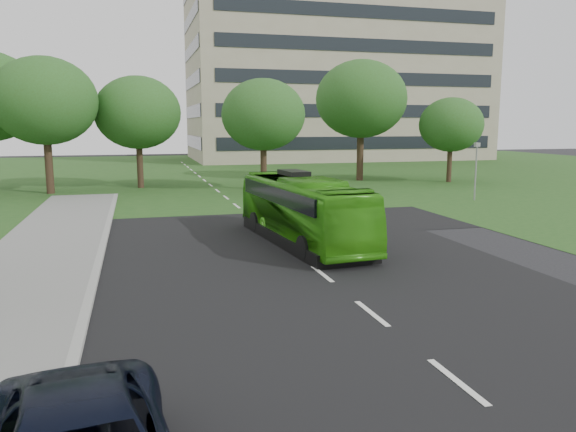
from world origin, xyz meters
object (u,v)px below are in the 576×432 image
at_px(tree_park_c, 263,115).
at_px(tree_park_a, 45,101).
at_px(tree_park_e, 451,125).
at_px(office_building, 335,69).
at_px(bus, 302,210).
at_px(camera_pole, 476,163).
at_px(tree_park_b, 138,113).
at_px(tree_park_d, 361,99).
at_px(sedan, 324,197).

bearing_deg(tree_park_c, tree_park_a, 173.29).
bearing_deg(tree_park_e, tree_park_c, -174.67).
bearing_deg(tree_park_e, office_building, 86.40).
distance_m(tree_park_e, bus, 27.96).
distance_m(office_building, tree_park_e, 35.62).
height_order(office_building, camera_pole, office_building).
distance_m(office_building, tree_park_a, 48.48).
bearing_deg(tree_park_b, camera_pole, -32.24).
xyz_separation_m(tree_park_a, tree_park_b, (6.18, 2.09, -0.72)).
bearing_deg(bus, tree_park_e, 41.31).
bearing_deg(tree_park_e, camera_pole, -113.11).
relative_size(tree_park_d, sedan, 2.06).
xyz_separation_m(tree_park_a, sedan, (15.98, -12.65, -5.58)).
bearing_deg(tree_park_b, office_building, 49.80).
xyz_separation_m(office_building, tree_park_b, (-27.36, -32.38, -6.81)).
bearing_deg(tree_park_c, bus, -97.90).
relative_size(tree_park_a, tree_park_e, 1.34).
bearing_deg(office_building, bus, -111.04).
height_order(bus, camera_pole, camera_pole).
bearing_deg(office_building, tree_park_b, -130.20).
bearing_deg(bus, tree_park_d, 56.96).
bearing_deg(tree_park_b, tree_park_a, -161.32).
xyz_separation_m(office_building, tree_park_e, (-2.18, -34.71, -7.71)).
xyz_separation_m(tree_park_a, bus, (12.39, -20.50, -5.05)).
height_order(tree_park_b, tree_park_c, tree_park_b).
relative_size(office_building, tree_park_d, 3.91).
distance_m(tree_park_b, tree_park_e, 25.30).
bearing_deg(tree_park_d, tree_park_e, -26.24).
xyz_separation_m(office_building, tree_park_a, (-33.54, -34.47, -6.10)).
distance_m(tree_park_c, bus, 19.37).
height_order(tree_park_a, camera_pole, tree_park_a).
height_order(tree_park_b, sedan, tree_park_b).
xyz_separation_m(tree_park_a, tree_park_e, (31.35, -0.24, -1.62)).
height_order(tree_park_e, camera_pole, tree_park_e).
relative_size(tree_park_a, tree_park_c, 1.16).
bearing_deg(bus, office_building, 63.37).
xyz_separation_m(tree_park_d, sedan, (-8.66, -15.72, -6.12)).
bearing_deg(sedan, camera_pole, -72.37).
xyz_separation_m(tree_park_b, camera_pole, (20.62, -13.01, -3.31)).
relative_size(tree_park_d, camera_pole, 2.78).
bearing_deg(tree_park_a, sedan, -38.35).
relative_size(office_building, tree_park_c, 4.93).
height_order(office_building, sedan, office_building).
relative_size(tree_park_a, camera_pole, 2.56).
height_order(tree_park_c, sedan, tree_park_c).
xyz_separation_m(tree_park_a, tree_park_c, (14.99, -1.76, -0.89)).
bearing_deg(sedan, tree_park_b, 42.20).
relative_size(tree_park_a, sedan, 1.90).
bearing_deg(tree_park_a, bus, -58.85).
bearing_deg(camera_pole, office_building, 80.49).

